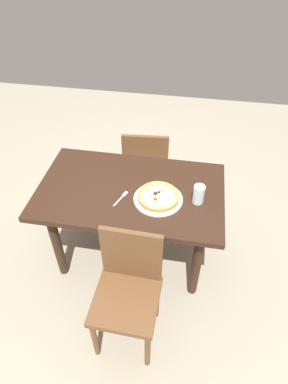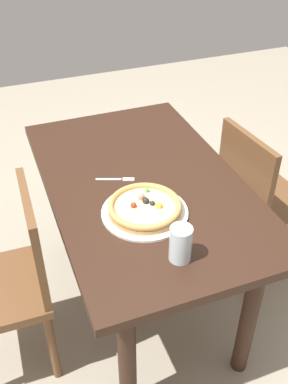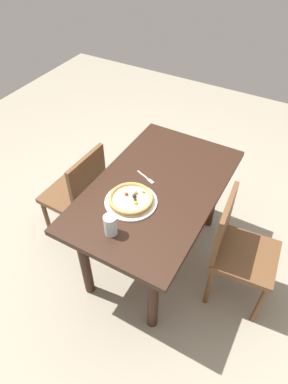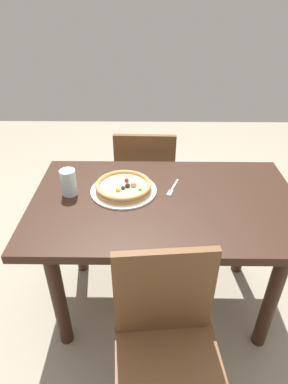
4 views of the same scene
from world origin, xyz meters
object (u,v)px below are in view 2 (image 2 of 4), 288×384
Objects in this scene: pizza at (145,207)px; fork at (119,179)px; plate at (145,212)px; chair_near at (11,279)px; chair_far at (259,200)px; dining_table at (143,201)px; drinking_glass at (181,244)px.

fork is (-0.25, -0.02, -0.03)m from pizza.
plate is 0.25m from fork.
chair_far is at bearing -84.19° from chair_near.
chair_near is (0.10, -0.61, -0.15)m from dining_table.
pizza is 1.78× the size of fork.
chair_near reaches higher than plate.
drinking_glass is (0.37, 0.56, 0.33)m from chair_near.
chair_near and chair_far have the same top height.
chair_near is 6.56× the size of drinking_glass.
plate is 2.09× the size of fork.
pizza is at bearing -174.53° from drinking_glass.
chair_far is 3.09× the size of pizza.
chair_near is at bearing -100.99° from pizza.
dining_table is 4.61× the size of pizza.
fork is (-0.04, -0.10, 0.12)m from dining_table.
fork is (-0.25, -0.02, -0.00)m from plate.
pizza is (0.21, -0.07, 0.14)m from dining_table.
fork is (-0.05, -0.71, 0.27)m from chair_far.
drinking_glass is (0.46, -0.66, 0.33)m from chair_far.
dining_table is at bearing -78.97° from chair_near.
drinking_glass reaches higher than pizza.
chair_near is at bearing -80.51° from dining_table.
chair_far is 6.56× the size of drinking_glass.
chair_far is at bearing 16.83° from fork.
dining_table is 1.49× the size of chair_far.
fork is 0.52m from drinking_glass.
chair_near is at bearing -123.37° from drinking_glass.
fork is (-0.14, 0.51, 0.27)m from chair_near.
chair_near is at bearing -143.34° from fork.
drinking_glass is (0.27, 0.03, 0.04)m from pizza.
chair_near is 5.48× the size of fork.
drinking_glass reaches higher than fork.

